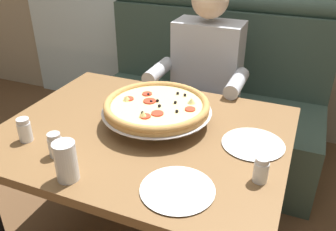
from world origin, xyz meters
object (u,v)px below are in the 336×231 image
pizza (157,106)px  shaker_parmesan (25,131)px  shaker_pepper_flakes (261,171)px  diner_main (202,78)px  plate_near_right (253,143)px  booth_bench (205,105)px  drinking_glass (66,164)px  dining_table (144,146)px  shaker_oregano (55,146)px  plate_near_left (177,188)px

pizza → shaker_parmesan: size_ratio=4.81×
pizza → shaker_pepper_flakes: pizza is taller
diner_main → plate_near_right: diner_main is taller
booth_bench → drinking_glass: 1.41m
diner_main → plate_near_right: bearing=-56.1°
dining_table → shaker_oregano: bearing=-127.2°
shaker_oregano → plate_near_right: shaker_oregano is taller
pizza → shaker_oregano: (-0.26, -0.38, -0.04)m
diner_main → shaker_pepper_flakes: bearing=-60.2°
shaker_parmesan → pizza: bearing=37.5°
shaker_pepper_flakes → plate_near_left: (-0.25, -0.16, -0.03)m
booth_bench → plate_near_left: (0.28, -1.27, 0.33)m
shaker_parmesan → shaker_oregano: bearing=-12.4°
shaker_oregano → shaker_pepper_flakes: (0.76, 0.15, -0.00)m
booth_bench → plate_near_left: booth_bench is taller
pizza → plate_near_right: bearing=-1.6°
drinking_glass → shaker_pepper_flakes: bearing=21.5°
booth_bench → shaker_parmesan: booth_bench is taller
shaker_oregano → shaker_parmesan: bearing=167.6°
pizza → plate_near_left: bearing=-57.3°
plate_near_left → shaker_parmesan: bearing=175.6°
pizza → shaker_parmesan: bearing=-142.5°
shaker_oregano → diner_main: bearing=74.5°
diner_main → drinking_glass: diner_main is taller
shaker_oregano → plate_near_left: shaker_oregano is taller
pizza → shaker_oregano: bearing=-124.0°
diner_main → shaker_parmesan: bearing=-115.9°
booth_bench → shaker_parmesan: size_ratio=15.41×
plate_near_right → drinking_glass: drinking_glass is taller
pizza → plate_near_left: (0.25, -0.39, -0.07)m
diner_main → pizza: 0.62m
pizza → shaker_pepper_flakes: size_ratio=5.02×
pizza → plate_near_right: (0.43, -0.01, -0.07)m
diner_main → drinking_glass: bearing=-97.6°
shaker_oregano → plate_near_right: size_ratio=0.38×
drinking_glass → plate_near_right: bearing=39.7°
shaker_parmesan → dining_table: bearing=32.0°
shaker_pepper_flakes → plate_near_right: 0.23m
shaker_oregano → shaker_parmesan: (-0.19, 0.04, 0.00)m
shaker_parmesan → drinking_glass: drinking_glass is taller
shaker_pepper_flakes → shaker_parmesan: shaker_parmesan is taller
pizza → drinking_glass: bearing=-104.9°
shaker_pepper_flakes → drinking_glass: bearing=-158.5°
dining_table → shaker_oregano: size_ratio=12.60×
booth_bench → dining_table: bearing=-90.0°
plate_near_right → drinking_glass: bearing=-140.3°
booth_bench → shaker_pepper_flakes: bearing=-64.5°
plate_near_right → plate_near_left: bearing=-115.8°
pizza → plate_near_left: 0.47m
plate_near_left → drinking_glass: 0.39m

